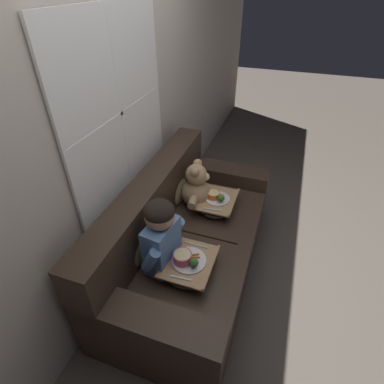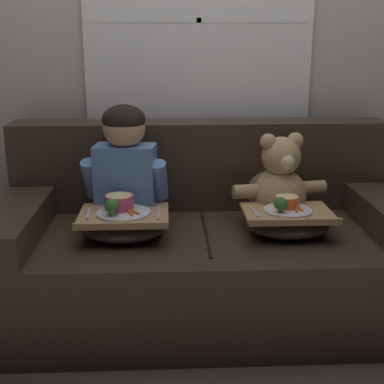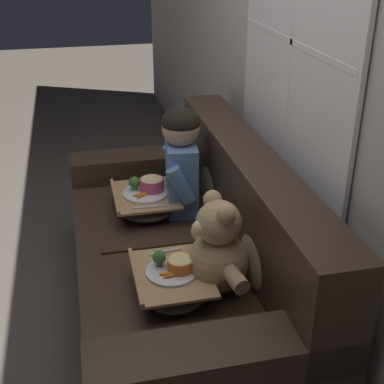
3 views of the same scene
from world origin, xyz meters
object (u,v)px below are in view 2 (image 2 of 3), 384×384
at_px(couch, 204,246).
at_px(lap_tray_teddy, 287,221).
at_px(throw_pillow_behind_teddy, 272,177).
at_px(throw_pillow_behind_child, 129,179).
at_px(lap_tray_child, 123,223).
at_px(child_figure, 125,160).
at_px(teddy_bear, 280,184).

xyz_separation_m(couch, lap_tray_teddy, (0.36, -0.16, 0.18)).
xyz_separation_m(throw_pillow_behind_teddy, lap_tray_teddy, (-0.00, -0.37, -0.10)).
relative_size(throw_pillow_behind_child, lap_tray_teddy, 0.93).
bearing_deg(throw_pillow_behind_child, lap_tray_child, -90.34).
xyz_separation_m(throw_pillow_behind_child, lap_tray_child, (-0.00, -0.37, -0.10)).
distance_m(couch, lap_tray_teddy, 0.43).
height_order(child_figure, lap_tray_teddy, child_figure).
bearing_deg(lap_tray_teddy, teddy_bear, 89.51).
height_order(throw_pillow_behind_child, lap_tray_child, throw_pillow_behind_child).
bearing_deg(couch, throw_pillow_behind_child, 149.00).
bearing_deg(lap_tray_teddy, throw_pillow_behind_child, 152.66).
relative_size(throw_pillow_behind_child, throw_pillow_behind_teddy, 1.00).
relative_size(throw_pillow_behind_teddy, lap_tray_child, 0.92).
relative_size(throw_pillow_behind_teddy, lap_tray_teddy, 0.92).
distance_m(throw_pillow_behind_teddy, teddy_bear, 0.19).
xyz_separation_m(lap_tray_child, lap_tray_teddy, (0.72, -0.00, -0.00)).
height_order(teddy_bear, lap_tray_teddy, teddy_bear).
bearing_deg(lap_tray_teddy, lap_tray_child, 179.92).
relative_size(throw_pillow_behind_teddy, child_figure, 0.65).
height_order(child_figure, lap_tray_child, child_figure).
xyz_separation_m(child_figure, lap_tray_child, (-0.00, -0.19, -0.24)).
distance_m(throw_pillow_behind_teddy, lap_tray_child, 0.82).
bearing_deg(throw_pillow_behind_child, couch, -31.00).
relative_size(couch, teddy_bear, 4.13).
height_order(throw_pillow_behind_child, lap_tray_teddy, throw_pillow_behind_child).
bearing_deg(couch, lap_tray_teddy, -23.42).
bearing_deg(child_figure, lap_tray_teddy, -14.88).
height_order(throw_pillow_behind_teddy, lap_tray_teddy, throw_pillow_behind_teddy).
xyz_separation_m(couch, teddy_bear, (0.36, 0.03, 0.29)).
bearing_deg(throw_pillow_behind_teddy, child_figure, -165.91).
distance_m(child_figure, lap_tray_child, 0.31).
height_order(couch, child_figure, child_figure).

